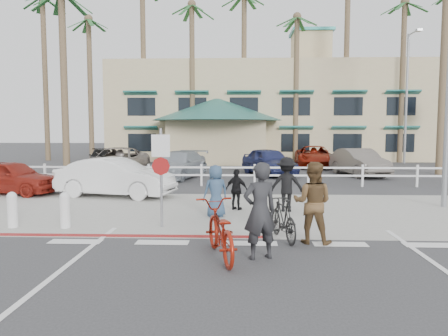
{
  "coord_description": "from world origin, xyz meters",
  "views": [
    {
      "loc": [
        -0.23,
        -9.04,
        2.59
      ],
      "look_at": [
        -0.69,
        3.03,
        1.5
      ],
      "focal_mm": 35.0,
      "sensor_mm": 36.0,
      "label": 1
    }
  ],
  "objects_px": {
    "car_red_compact": "(11,177)",
    "bike_black": "(283,219)",
    "sign_post": "(161,173)",
    "bike_red": "(220,230)",
    "car_white_sedan": "(116,177)"
  },
  "relations": [
    {
      "from": "car_red_compact",
      "to": "bike_black",
      "type": "bearing_deg",
      "value": -111.75
    },
    {
      "from": "sign_post",
      "to": "bike_red",
      "type": "height_order",
      "value": "sign_post"
    },
    {
      "from": "sign_post",
      "to": "bike_red",
      "type": "xyz_separation_m",
      "value": [
        1.65,
        -2.71,
        -0.88
      ]
    },
    {
      "from": "bike_black",
      "to": "car_red_compact",
      "type": "height_order",
      "value": "car_red_compact"
    },
    {
      "from": "car_white_sedan",
      "to": "car_red_compact",
      "type": "xyz_separation_m",
      "value": [
        -4.35,
        0.5,
        -0.06
      ]
    },
    {
      "from": "bike_red",
      "to": "car_white_sedan",
      "type": "distance_m",
      "value": 8.93
    },
    {
      "from": "sign_post",
      "to": "bike_red",
      "type": "distance_m",
      "value": 3.3
    },
    {
      "from": "bike_black",
      "to": "car_red_compact",
      "type": "bearing_deg",
      "value": -48.1
    },
    {
      "from": "bike_red",
      "to": "bike_black",
      "type": "distance_m",
      "value": 2.06
    },
    {
      "from": "bike_black",
      "to": "car_white_sedan",
      "type": "height_order",
      "value": "car_white_sedan"
    },
    {
      "from": "sign_post",
      "to": "bike_black",
      "type": "xyz_separation_m",
      "value": [
        3.06,
        -1.21,
        -0.95
      ]
    },
    {
      "from": "sign_post",
      "to": "car_red_compact",
      "type": "relative_size",
      "value": 0.73
    },
    {
      "from": "bike_black",
      "to": "car_red_compact",
      "type": "distance_m",
      "value": 12.18
    },
    {
      "from": "bike_red",
      "to": "car_white_sedan",
      "type": "xyz_separation_m",
      "value": [
        -4.34,
        7.8,
        0.17
      ]
    },
    {
      "from": "sign_post",
      "to": "bike_black",
      "type": "height_order",
      "value": "sign_post"
    }
  ]
}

